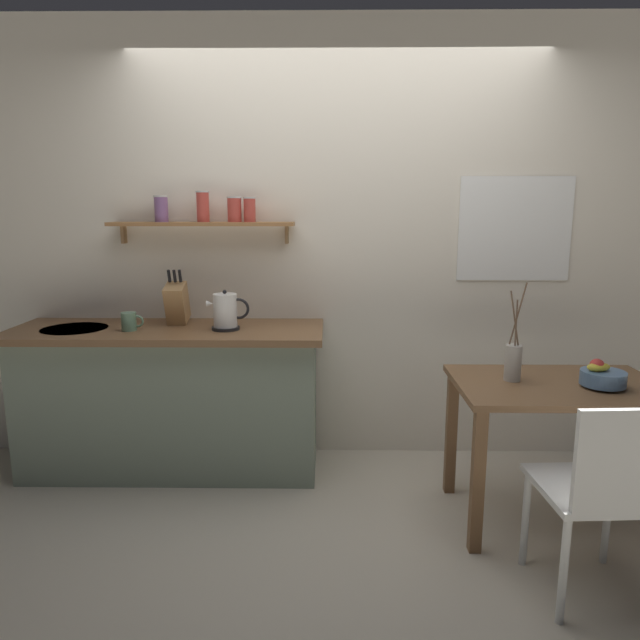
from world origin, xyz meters
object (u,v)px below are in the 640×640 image
(twig_vase, at_px, (513,361))
(knife_block, at_px, (177,303))
(electric_kettle, at_px, (226,312))
(coffee_mug_by_sink, at_px, (130,321))
(fruit_bowl, at_px, (602,376))
(dining_table, at_px, (557,406))
(dining_chair_near, at_px, (603,488))

(twig_vase, relative_size, knife_block, 1.48)
(electric_kettle, xyz_separation_m, coffee_mug_by_sink, (-0.55, -0.03, -0.05))
(fruit_bowl, xyz_separation_m, coffee_mug_by_sink, (-2.46, 0.54, 0.16))
(dining_table, xyz_separation_m, dining_chair_near, (-0.06, -0.65, -0.11))
(dining_chair_near, bearing_deg, dining_table, 84.45)
(electric_kettle, bearing_deg, coffee_mug_by_sink, -176.58)
(fruit_bowl, bearing_deg, knife_block, 162.33)
(fruit_bowl, bearing_deg, coffee_mug_by_sink, 167.68)
(dining_table, xyz_separation_m, knife_block, (-2.05, 0.65, 0.41))
(twig_vase, xyz_separation_m, knife_block, (-1.83, 0.60, 0.19))
(electric_kettle, height_order, knife_block, knife_block)
(electric_kettle, xyz_separation_m, knife_block, (-0.32, 0.14, 0.03))
(dining_chair_near, height_order, fruit_bowl, dining_chair_near)
(dining_table, distance_m, twig_vase, 0.31)
(dining_chair_near, xyz_separation_m, fruit_bowl, (0.24, 0.58, 0.28))
(fruit_bowl, xyz_separation_m, twig_vase, (-0.40, 0.11, 0.05))
(twig_vase, bearing_deg, knife_block, 161.85)
(dining_table, xyz_separation_m, fruit_bowl, (0.18, -0.06, 0.18))
(twig_vase, distance_m, knife_block, 1.94)
(dining_table, relative_size, coffee_mug_by_sink, 7.92)
(coffee_mug_by_sink, bearing_deg, electric_kettle, 3.42)
(coffee_mug_by_sink, bearing_deg, fruit_bowl, -12.32)
(dining_chair_near, bearing_deg, knife_block, 147.00)
(electric_kettle, bearing_deg, dining_chair_near, -34.57)
(dining_table, bearing_deg, dining_chair_near, -95.55)
(electric_kettle, distance_m, coffee_mug_by_sink, 0.55)
(fruit_bowl, distance_m, coffee_mug_by_sink, 2.52)
(twig_vase, bearing_deg, dining_table, -11.57)
(twig_vase, height_order, knife_block, twig_vase)
(dining_table, xyz_separation_m, twig_vase, (-0.22, 0.05, 0.22))
(dining_table, relative_size, dining_chair_near, 1.16)
(twig_vase, height_order, coffee_mug_by_sink, twig_vase)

